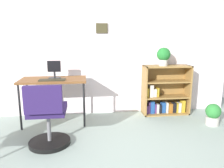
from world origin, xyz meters
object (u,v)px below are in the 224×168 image
Objects in this scene: office_chair at (48,120)px; potted_plant_on_shelf at (164,56)px; potted_plant_floor at (213,114)px; bookshelf_low at (164,93)px; keyboard at (52,80)px; monitor at (54,71)px; desk at (54,83)px.

potted_plant_on_shelf is at bearing 28.81° from office_chair.
office_chair is 2.47m from potted_plant_floor.
bookshelf_low is 2.56× the size of potted_plant_floor.
keyboard is 1.87m from potted_plant_on_shelf.
monitor reaches higher than bookshelf_low.
bookshelf_low is 0.87m from potted_plant_floor.
bookshelf_low is (1.86, 1.04, 0.02)m from office_chair.
keyboard reaches higher than desk.
potted_plant_floor is (2.45, -0.26, -0.55)m from keyboard.
potted_plant_on_shelf is 0.92× the size of potted_plant_floor.
potted_plant_floor is at bearing -9.15° from desk.
desk reaches higher than potted_plant_floor.
bookshelf_low is at bearing 5.58° from monitor.
desk is at bearing -174.24° from potted_plant_on_shelf.
monitor is at bearing -174.42° from bookshelf_low.
bookshelf_low is (1.89, 0.24, -0.28)m from desk.
potted_plant_on_shelf reaches higher than office_chair.
office_chair is (0.02, -0.67, -0.37)m from keyboard.
monitor is 0.34× the size of office_chair.
monitor is 2.56m from potted_plant_floor.
office_chair reaches higher than potted_plant_floor.
potted_plant_on_shelf is (-0.07, -0.05, 0.67)m from bookshelf_low.
office_chair is (0.01, -0.86, -0.48)m from monitor.
potted_plant_floor is (2.43, 0.41, -0.18)m from office_chair.
potted_plant_on_shelf is at bearing 9.92° from keyboard.
potted_plant_on_shelf reaches higher than desk.
bookshelf_low reaches higher than potted_plant_floor.
keyboard is at bearing -88.55° from desk.
desk is at bearing 91.45° from keyboard.
office_chair is at bearing -150.82° from bookshelf_low.
bookshelf_low is at bearing 131.76° from potted_plant_floor.
potted_plant_on_shelf reaches higher than bookshelf_low.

